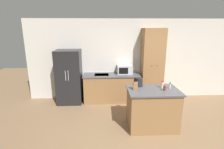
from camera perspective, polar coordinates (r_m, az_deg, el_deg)
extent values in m
plane|color=#846647|center=(4.22, 14.10, -18.90)|extent=(14.00, 14.00, 0.00)
cube|color=beige|center=(5.86, 8.43, 4.85)|extent=(7.20, 0.06, 2.60)
cube|color=black|center=(5.61, -13.77, -0.75)|extent=(0.75, 0.66, 1.67)
cylinder|color=silver|center=(5.26, -14.96, -0.37)|extent=(0.02, 0.02, 0.30)
cylinder|color=silver|center=(5.24, -14.11, -0.36)|extent=(0.02, 0.02, 0.30)
cube|color=olive|center=(5.67, -0.15, -4.50)|extent=(1.74, 0.59, 0.85)
cube|color=#4C4C51|center=(5.53, -0.16, -0.16)|extent=(1.78, 0.63, 0.03)
cube|color=#9EA0A3|center=(5.53, -3.41, -0.09)|extent=(0.44, 0.34, 0.01)
cube|color=olive|center=(5.71, 12.92, 2.90)|extent=(0.67, 0.52, 2.32)
sphere|color=black|center=(5.42, 12.88, 2.77)|extent=(0.02, 0.02, 0.02)
sphere|color=black|center=(5.47, 14.51, 2.76)|extent=(0.02, 0.02, 0.02)
cube|color=olive|center=(4.33, 12.96, -10.93)|extent=(1.12, 0.76, 0.91)
cube|color=#4C4C51|center=(4.15, 13.35, -5.03)|extent=(1.18, 0.82, 0.03)
cube|color=#B2B5B7|center=(5.62, 4.14, 1.69)|extent=(0.47, 0.37, 0.28)
cube|color=black|center=(5.43, 3.78, 1.21)|extent=(0.28, 0.01, 0.20)
cube|color=olive|center=(4.00, 7.65, -3.73)|extent=(0.10, 0.06, 0.20)
cylinder|color=black|center=(3.95, 7.25, -1.83)|extent=(0.02, 0.02, 0.08)
cylinder|color=black|center=(3.95, 7.49, -1.68)|extent=(0.02, 0.02, 0.10)
cylinder|color=black|center=(3.95, 7.72, -1.74)|extent=(0.02, 0.02, 0.09)
cylinder|color=black|center=(3.96, 7.93, -1.71)|extent=(0.02, 0.02, 0.09)
cylinder|color=black|center=(3.96, 8.17, -1.81)|extent=(0.02, 0.02, 0.08)
cylinder|color=#563319|center=(4.14, 16.76, -4.33)|extent=(0.06, 0.06, 0.10)
cylinder|color=red|center=(4.12, 16.83, -3.53)|extent=(0.04, 0.04, 0.02)
cylinder|color=beige|center=(4.29, 18.38, -3.59)|extent=(0.04, 0.04, 0.13)
cylinder|color=black|center=(4.26, 18.47, -2.61)|extent=(0.03, 0.03, 0.03)
cylinder|color=beige|center=(4.27, 16.13, -3.35)|extent=(0.06, 0.06, 0.15)
cylinder|color=red|center=(4.24, 16.22, -2.20)|extent=(0.05, 0.05, 0.03)
cylinder|color=#232326|center=(4.27, 8.87, -2.50)|extent=(0.17, 0.17, 0.20)
sphere|color=#262628|center=(4.24, 8.93, -1.04)|extent=(0.02, 0.02, 0.02)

